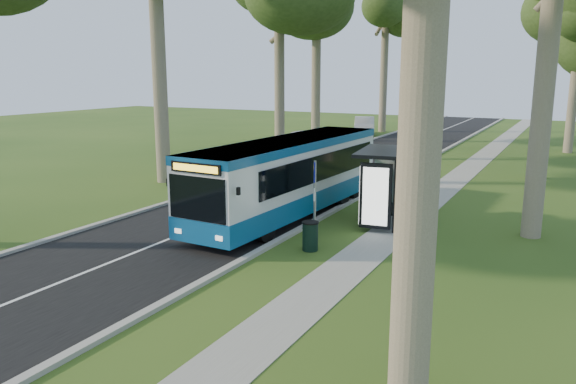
% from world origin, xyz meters
% --- Properties ---
extents(ground, '(120.00, 120.00, 0.00)m').
position_xyz_m(ground, '(0.00, 0.00, 0.00)').
color(ground, '#2B4A17').
rests_on(ground, ground).
extents(road, '(7.00, 100.00, 0.02)m').
position_xyz_m(road, '(-3.50, 10.00, 0.01)').
color(road, black).
rests_on(road, ground).
extents(kerb_east, '(0.25, 100.00, 0.12)m').
position_xyz_m(kerb_east, '(0.00, 10.00, 0.06)').
color(kerb_east, '#9E9B93').
rests_on(kerb_east, ground).
extents(kerb_west, '(0.25, 100.00, 0.12)m').
position_xyz_m(kerb_west, '(-7.00, 10.00, 0.06)').
color(kerb_west, '#9E9B93').
rests_on(kerb_west, ground).
extents(centre_line, '(0.12, 100.00, 0.00)m').
position_xyz_m(centre_line, '(-3.50, 10.00, 0.02)').
color(centre_line, white).
rests_on(centre_line, road).
extents(footpath, '(1.50, 100.00, 0.02)m').
position_xyz_m(footpath, '(3.00, 10.00, 0.01)').
color(footpath, gray).
rests_on(footpath, ground).
extents(bus, '(2.93, 11.66, 3.06)m').
position_xyz_m(bus, '(-1.33, 4.70, 1.59)').
color(bus, white).
rests_on(bus, ground).
extents(bus_stop_sign, '(0.16, 0.37, 2.73)m').
position_xyz_m(bus_stop_sign, '(0.89, 2.24, 1.69)').
color(bus_stop_sign, gray).
rests_on(bus_stop_sign, ground).
extents(bus_shelter, '(2.20, 3.47, 2.80)m').
position_xyz_m(bus_shelter, '(2.42, 4.97, 1.98)').
color(bus_shelter, black).
rests_on(bus_shelter, ground).
extents(litter_bin, '(0.55, 0.55, 0.96)m').
position_xyz_m(litter_bin, '(1.32, 1.01, 0.48)').
color(litter_bin, black).
rests_on(litter_bin, ground).
extents(car_white, '(2.90, 5.02, 1.61)m').
position_xyz_m(car_white, '(-9.25, 21.50, 0.80)').
color(car_white, silver).
rests_on(car_white, ground).
extents(car_silver, '(3.38, 5.36, 1.67)m').
position_xyz_m(car_silver, '(-8.91, 34.13, 0.83)').
color(car_silver, '#B0B3B8').
rests_on(car_silver, ground).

